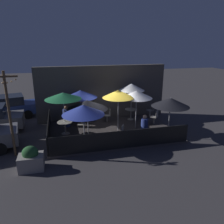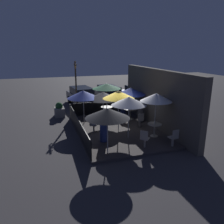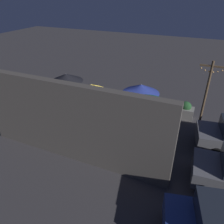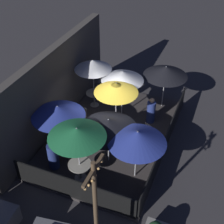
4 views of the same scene
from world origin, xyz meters
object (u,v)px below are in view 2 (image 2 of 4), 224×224
at_px(dining_table_0, 130,111).
at_px(patio_chair_2, 93,125).
at_px(patio_umbrella_1, 156,97).
at_px(patio_umbrella_5, 83,94).
at_px(patron_1, 103,131).
at_px(patron_2, 141,115).
at_px(patio_umbrella_6, 119,95).
at_px(patio_chair_3, 140,120).
at_px(patio_umbrella_7, 129,101).
at_px(patio_umbrella_3, 107,113).
at_px(dining_table_2, 107,109).
at_px(patio_chair_1, 145,138).
at_px(light_post, 76,84).
at_px(parked_car_2, 138,94).
at_px(parked_car_0, 82,96).
at_px(parked_car_1, 109,94).
at_px(patio_umbrella_0, 130,91).
at_px(patio_umbrella_4, 103,96).
at_px(patio_chair_0, 174,137).
at_px(dining_table_1, 154,126).
at_px(patio_umbrella_2, 107,86).
at_px(patron_0, 123,108).

distance_m(dining_table_0, patio_chair_2, 3.53).
distance_m(patio_umbrella_1, dining_table_0, 3.77).
relative_size(patio_umbrella_5, patron_1, 1.71).
bearing_deg(patron_2, patio_umbrella_6, 58.74).
bearing_deg(patio_chair_3, patio_umbrella_7, 136.99).
height_order(patio_umbrella_3, patio_umbrella_6, patio_umbrella_6).
height_order(dining_table_2, patio_chair_1, patio_chair_1).
distance_m(patron_1, light_post, 6.93).
relative_size(patio_umbrella_7, patio_chair_1, 2.49).
bearing_deg(parked_car_2, patio_umbrella_1, -30.96).
bearing_deg(patron_1, patio_umbrella_1, -147.56).
relative_size(patio_chair_2, parked_car_0, 0.19).
height_order(patio_umbrella_1, patio_chair_2, patio_umbrella_1).
bearing_deg(patron_1, patio_chair_2, -45.30).
xyz_separation_m(patio_umbrella_5, light_post, (-3.34, 0.05, 0.18)).
relative_size(patio_umbrella_3, dining_table_2, 2.55).
bearing_deg(patio_chair_1, patio_umbrella_1, -0.00).
bearing_deg(patron_2, patio_chair_2, 42.95).
xyz_separation_m(patio_chair_2, parked_car_1, (-7.49, 3.26, 0.24)).
bearing_deg(patio_umbrella_0, parked_car_2, 150.39).
relative_size(patio_chair_2, parked_car_1, 0.20).
height_order(patio_umbrella_5, parked_car_0, patio_umbrella_5).
bearing_deg(patron_2, parked_car_0, -38.52).
distance_m(patio_umbrella_0, dining_table_2, 2.27).
relative_size(patio_umbrella_1, patron_1, 1.93).
bearing_deg(patron_1, parked_car_0, -56.65).
xyz_separation_m(patio_umbrella_4, patio_chair_0, (4.81, 2.34, -1.34)).
height_order(dining_table_1, patron_2, patron_2).
height_order(patio_umbrella_3, parked_car_1, patio_umbrella_3).
distance_m(patio_umbrella_7, patio_chair_3, 2.58).
distance_m(patio_chair_3, parked_car_2, 7.26).
bearing_deg(patio_umbrella_2, patron_0, 84.10).
bearing_deg(parked_car_1, patron_1, -22.62).
height_order(patio_umbrella_4, patio_umbrella_5, patio_umbrella_5).
xyz_separation_m(patron_0, patron_1, (4.16, -2.66, -0.02)).
xyz_separation_m(patio_umbrella_2, patio_umbrella_3, (5.67, -1.64, -0.29)).
relative_size(patio_umbrella_3, patio_chair_1, 2.35).
bearing_deg(patio_umbrella_5, patio_chair_2, 5.50).
bearing_deg(patio_umbrella_7, dining_table_2, 179.58).
relative_size(patio_umbrella_1, patio_chair_0, 2.65).
xyz_separation_m(patio_umbrella_0, patio_umbrella_3, (4.58, -3.03, -0.04)).
bearing_deg(patron_0, patio_umbrella_3, 149.90).
relative_size(dining_table_0, patio_chair_0, 1.01).
bearing_deg(patio_umbrella_4, patio_chair_2, -33.43).
height_order(patio_chair_0, patron_0, patron_0).
xyz_separation_m(patio_umbrella_3, patron_0, (-5.55, 2.85, -1.38)).
bearing_deg(parked_car_1, patio_umbrella_7, -14.10).
relative_size(patio_umbrella_3, patron_0, 1.66).
xyz_separation_m(patio_umbrella_7, parked_car_2, (-8.13, 4.22, -1.40)).
bearing_deg(patron_0, light_post, 46.59).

